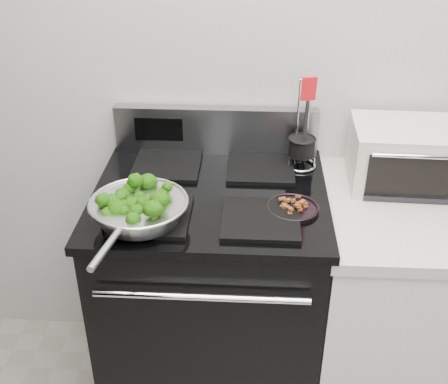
# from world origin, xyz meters

# --- Properties ---
(back_wall) EXTENTS (4.00, 0.02, 2.70)m
(back_wall) POSITION_xyz_m (0.00, 1.75, 1.35)
(back_wall) COLOR beige
(back_wall) RESTS_ON ground
(gas_range) EXTENTS (0.79, 0.69, 1.13)m
(gas_range) POSITION_xyz_m (-0.30, 1.41, 0.49)
(gas_range) COLOR black
(gas_range) RESTS_ON floor
(counter) EXTENTS (0.62, 0.68, 0.92)m
(counter) POSITION_xyz_m (0.39, 1.41, 0.46)
(counter) COLOR white
(counter) RESTS_ON floor
(skillet) EXTENTS (0.31, 0.48, 0.07)m
(skillet) POSITION_xyz_m (-0.50, 1.21, 1.00)
(skillet) COLOR silver
(skillet) RESTS_ON gas_range
(broccoli_pile) EXTENTS (0.24, 0.24, 0.08)m
(broccoli_pile) POSITION_xyz_m (-0.50, 1.21, 1.02)
(broccoli_pile) COLOR black
(broccoli_pile) RESTS_ON skillet
(bacon_plate) EXTENTS (0.17, 0.17, 0.04)m
(bacon_plate) POSITION_xyz_m (-0.03, 1.31, 0.97)
(bacon_plate) COLOR black
(bacon_plate) RESTS_ON gas_range
(utensil_holder) EXTENTS (0.11, 0.11, 0.34)m
(utensil_holder) POSITION_xyz_m (0.02, 1.61, 1.01)
(utensil_holder) COLOR silver
(utensil_holder) RESTS_ON gas_range
(toaster_oven) EXTENTS (0.38, 0.30, 0.22)m
(toaster_oven) POSITION_xyz_m (0.37, 1.57, 1.03)
(toaster_oven) COLOR silver
(toaster_oven) RESTS_ON counter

